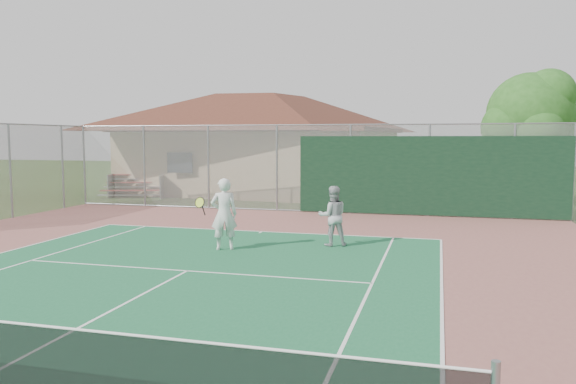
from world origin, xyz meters
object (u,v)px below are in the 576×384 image
object	(u,v)px
bleachers	(137,185)
tree	(532,118)
player_grey_back	(333,217)
player_white_front	(224,215)
clubhouse	(261,134)

from	to	relation	value
bleachers	tree	xyz separation A→B (m)	(18.59, 0.22, 3.23)
tree	player_grey_back	distance (m)	12.84
player_white_front	player_grey_back	xyz separation A→B (m)	(2.68, 1.29, -0.13)
clubhouse	tree	xyz separation A→B (m)	(13.23, -3.90, 0.62)
player_white_front	bleachers	bearing A→B (deg)	-74.55
clubhouse	tree	distance (m)	13.81
tree	player_grey_back	world-z (taller)	tree
tree	player_grey_back	xyz separation A→B (m)	(-6.52, -10.64, -3.01)
tree	clubhouse	bearing A→B (deg)	163.56
bleachers	player_grey_back	distance (m)	15.95
clubhouse	player_white_front	distance (m)	16.50
tree	player_white_front	distance (m)	15.34
bleachers	player_grey_back	world-z (taller)	player_grey_back
clubhouse	tree	bearing A→B (deg)	-10.16
clubhouse	player_white_front	size ratio (longest dim) A/B	8.20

